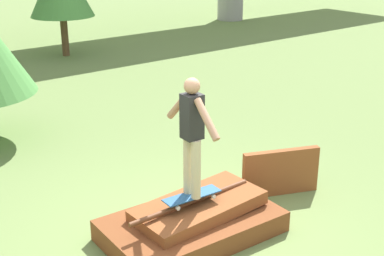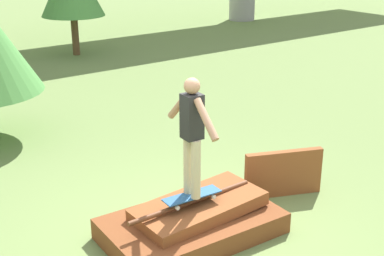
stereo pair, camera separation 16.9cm
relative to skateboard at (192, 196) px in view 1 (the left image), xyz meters
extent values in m
plane|color=olive|center=(0.02, 0.04, -0.59)|extent=(80.00, 80.00, 0.00)
cube|color=brown|center=(0.02, 0.04, -0.45)|extent=(2.26, 1.41, 0.28)
cube|color=brown|center=(0.15, 0.05, -0.22)|extent=(1.70, 0.84, 0.23)
cylinder|color=brown|center=(0.02, 0.04, -0.11)|extent=(1.84, 0.06, 0.06)
cube|color=brown|center=(1.77, 0.14, -0.24)|extent=(1.12, 0.55, 0.70)
cube|color=#23517F|center=(0.00, 0.00, 0.01)|extent=(0.77, 0.27, 0.01)
cylinder|color=silver|center=(0.27, 0.07, -0.05)|extent=(0.06, 0.03, 0.05)
cylinder|color=silver|center=(0.26, -0.11, -0.05)|extent=(0.06, 0.03, 0.05)
cylinder|color=silver|center=(-0.26, 0.11, -0.05)|extent=(0.06, 0.03, 0.05)
cylinder|color=silver|center=(-0.27, -0.07, -0.05)|extent=(0.06, 0.03, 0.05)
cylinder|color=#C6B78E|center=(0.01, 0.08, 0.39)|extent=(0.12, 0.12, 0.76)
cylinder|color=#C6B78E|center=(-0.01, -0.08, 0.39)|extent=(0.12, 0.12, 0.76)
cube|color=black|center=(0.00, 0.00, 1.05)|extent=(0.23, 0.23, 0.55)
sphere|color=#A37556|center=(0.00, 0.00, 1.42)|extent=(0.19, 0.19, 0.19)
cylinder|color=#A37556|center=(0.02, 0.30, 1.10)|extent=(0.12, 0.45, 0.43)
cylinder|color=#A37556|center=(-0.02, -0.30, 1.10)|extent=(0.12, 0.45, 0.43)
cylinder|color=brown|center=(3.40, 10.65, 0.02)|extent=(0.22, 0.22, 1.21)
camera|label=1|loc=(-3.66, -4.65, 3.11)|focal=50.00mm
camera|label=2|loc=(-3.52, -4.75, 3.11)|focal=50.00mm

